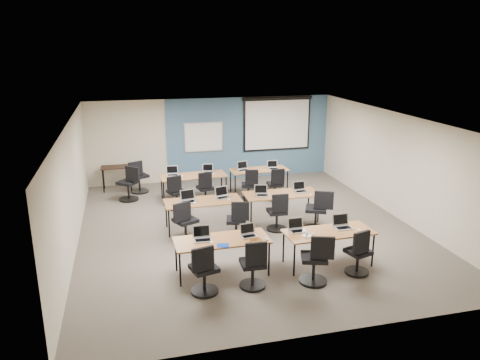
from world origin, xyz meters
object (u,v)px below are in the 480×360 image
object	(u,v)px
laptop_3	(342,224)
laptop_5	(222,195)
task_chair_0	(204,274)
laptop_11	(273,167)
task_chair_8	(176,195)
spare_chair_a	(138,179)
training_table_back_right	(259,171)
laptop_4	(188,199)
training_table_front_right	(329,233)
laptop_0	(202,236)
task_chair_3	(358,256)
task_chair_10	(249,187)
task_chair_5	(237,224)
laptop_6	(262,193)
laptop_8	(172,173)
task_chair_9	(205,191)
laptop_10	(243,168)
laptop_9	(208,170)
spare_chair_b	(129,186)
training_table_front_left	(222,241)
task_chair_6	(278,215)
laptop_7	(300,189)
whiteboard	(204,137)
laptop_2	(297,228)
utility_table	(116,169)
task_chair_1	(254,268)
training_table_mid_right	(281,195)
training_table_mid_left	(203,202)
laptop_1	(248,233)
projector_screen	(277,121)
training_table_back_left	(193,177)
task_chair_2	(316,263)
task_chair_7	(318,214)

from	to	relation	value
laptop_3	laptop_5	distance (m)	3.22
task_chair_0	laptop_11	bearing A→B (deg)	46.65
task_chair_8	spare_chair_a	distance (m)	1.98
training_table_back_right	laptop_4	world-z (taller)	laptop_4
training_table_front_right	laptop_0	size ratio (longest dim) A/B	5.26
task_chair_3	task_chair_10	bearing A→B (deg)	84.19
task_chair_5	laptop_6	bearing A→B (deg)	61.15
laptop_8	task_chair_9	bearing A→B (deg)	-31.66
task_chair_5	laptop_10	world-z (taller)	laptop_10
laptop_9	task_chair_10	world-z (taller)	laptop_9
laptop_4	spare_chair_b	xyz separation A→B (m)	(-1.35, 2.61, -0.37)
training_table_front_left	task_chair_5	xyz separation A→B (m)	(0.68, 1.50, -0.28)
task_chair_6	task_chair_9	size ratio (longest dim) A/B	1.01
laptop_7	spare_chair_b	xyz separation A→B (m)	(-4.26, 2.51, -0.36)
whiteboard	spare_chair_b	bearing A→B (deg)	-147.81
laptop_2	laptop_7	bearing A→B (deg)	65.91
task_chair_5	utility_table	distance (m)	5.38
spare_chair_b	task_chair_1	bearing A→B (deg)	-30.23
whiteboard	laptop_0	bearing A→B (deg)	-100.13
laptop_3	laptop_7	size ratio (longest dim) A/B	1.11
laptop_3	task_chair_6	xyz separation A→B (m)	(-0.79, 1.83, -0.39)
training_table_mid_right	task_chair_6	size ratio (longest dim) A/B	1.94
laptop_3	laptop_4	size ratio (longest dim) A/B	0.97
laptop_2	task_chair_8	size ratio (longest dim) A/B	0.33
whiteboard	task_chair_1	size ratio (longest dim) A/B	1.31
task_chair_3	laptop_11	world-z (taller)	laptop_11
training_table_mid_right	training_table_back_right	xyz separation A→B (m)	(0.10, 2.39, -0.00)
training_table_mid_right	laptop_0	xyz separation A→B (m)	(-2.43, -2.36, 0.11)
training_table_mid_left	laptop_3	distance (m)	3.46
training_table_mid_left	spare_chair_a	bearing A→B (deg)	112.36
laptop_2	spare_chair_b	size ratio (longest dim) A/B	0.31
training_table_back_right	laptop_1	xyz separation A→B (m)	(-1.62, -4.79, 0.11)
laptop_4	laptop_10	xyz separation A→B (m)	(2.00, 2.46, -0.00)
training_table_mid_right	task_chair_5	size ratio (longest dim) A/B	1.93
task_chair_1	laptop_6	bearing A→B (deg)	73.05
projector_screen	task_chair_8	xyz separation A→B (m)	(-3.74, -2.59, -1.48)
laptop_11	task_chair_3	bearing A→B (deg)	-83.20
laptop_8	laptop_9	world-z (taller)	laptop_8
training_table_back_left	training_table_back_right	distance (m)	2.03
laptop_2	spare_chair_b	xyz separation A→B (m)	(-3.24, 4.96, -0.36)
training_table_back_right	laptop_8	xyz separation A→B (m)	(-2.60, 0.01, 0.11)
laptop_8	training_table_mid_left	bearing A→B (deg)	-72.35
training_table_back_right	laptop_8	distance (m)	2.60
training_table_front_right	task_chair_2	xyz separation A→B (m)	(-0.56, -0.69, -0.26)
training_table_back_left	task_chair_7	distance (m)	4.00
task_chair_1	laptop_10	bearing A→B (deg)	79.71
task_chair_8	laptop_11	size ratio (longest dim) A/B	3.15
training_table_back_left	task_chair_7	bearing A→B (deg)	-53.33
task_chair_2	laptop_7	world-z (taller)	task_chair_2
laptop_1	laptop_4	distance (m)	2.51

